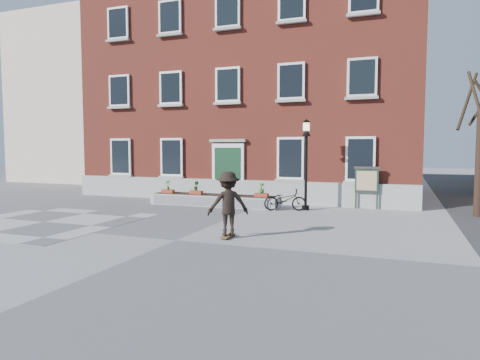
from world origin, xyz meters
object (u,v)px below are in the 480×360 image
at_px(bicycle, 285,200).
at_px(lamp_post, 306,151).
at_px(skateboarder, 228,204).
at_px(notice_board, 367,180).

height_order(bicycle, lamp_post, lamp_post).
distance_m(bicycle, skateboarder, 5.97).
xyz_separation_m(bicycle, lamp_post, (0.77, 0.58, 2.07)).
bearing_deg(skateboarder, notice_board, 66.15).
relative_size(lamp_post, notice_board, 2.10).
relative_size(notice_board, skateboarder, 0.93).
relative_size(bicycle, skateboarder, 0.90).
bearing_deg(lamp_post, bicycle, -142.85).
xyz_separation_m(lamp_post, notice_board, (2.45, 1.22, -1.28)).
height_order(bicycle, skateboarder, skateboarder).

